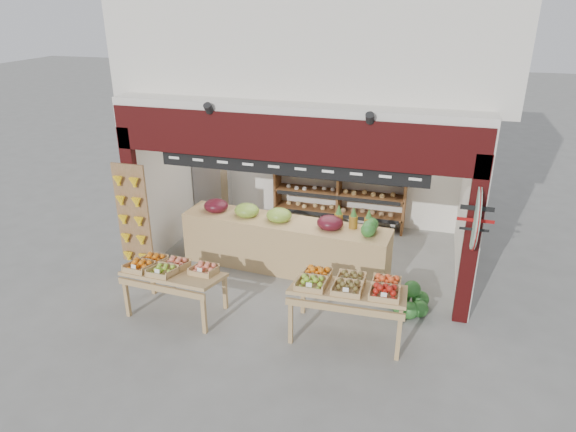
# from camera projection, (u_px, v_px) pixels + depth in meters

# --- Properties ---
(ground) EXTENTS (60.00, 60.00, 0.00)m
(ground) POSITION_uv_depth(u_px,v_px,m) (304.00, 264.00, 9.52)
(ground) COLOR slate
(ground) RESTS_ON ground
(shop_structure) EXTENTS (6.36, 5.12, 5.40)m
(shop_structure) POSITION_uv_depth(u_px,v_px,m) (328.00, 36.00, 9.41)
(shop_structure) COLOR silver
(shop_structure) RESTS_ON ground
(banana_board) EXTENTS (0.60, 0.15, 1.80)m
(banana_board) POSITION_uv_depth(u_px,v_px,m) (132.00, 217.00, 8.75)
(banana_board) COLOR #996845
(banana_board) RESTS_ON ground
(gift_sign) EXTENTS (0.04, 0.93, 0.92)m
(gift_sign) POSITION_uv_depth(u_px,v_px,m) (476.00, 218.00, 7.12)
(gift_sign) COLOR #A7D2B6
(gift_sign) RESTS_ON ground
(back_shelving) EXTENTS (2.80, 0.46, 1.75)m
(back_shelving) POSITION_uv_depth(u_px,v_px,m) (340.00, 175.00, 10.75)
(back_shelving) COLOR brown
(back_shelving) RESTS_ON ground
(refrigerator) EXTENTS (0.85, 0.85, 1.76)m
(refrigerator) POSITION_uv_depth(u_px,v_px,m) (214.00, 182.00, 11.09)
(refrigerator) COLOR #B9BBC0
(refrigerator) RESTS_ON ground
(cardboard_stack) EXTENTS (1.04, 0.85, 0.67)m
(cardboard_stack) POSITION_uv_depth(u_px,v_px,m) (259.00, 237.00, 10.03)
(cardboard_stack) COLOR beige
(cardboard_stack) RESTS_ON ground
(mid_counter) EXTENTS (3.79, 1.03, 1.16)m
(mid_counter) POSITION_uv_depth(u_px,v_px,m) (284.00, 243.00, 9.20)
(mid_counter) COLOR tan
(mid_counter) RESTS_ON ground
(display_table_left) EXTENTS (1.49, 0.89, 0.94)m
(display_table_left) POSITION_uv_depth(u_px,v_px,m) (170.00, 270.00, 7.85)
(display_table_left) COLOR tan
(display_table_left) RESTS_ON ground
(display_table_right) EXTENTS (1.64, 0.95, 1.03)m
(display_table_right) POSITION_uv_depth(u_px,v_px,m) (349.00, 287.00, 7.23)
(display_table_right) COLOR tan
(display_table_right) RESTS_ON ground
(watermelon_pile) EXTENTS (0.66, 0.66, 0.52)m
(watermelon_pile) POSITION_uv_depth(u_px,v_px,m) (408.00, 301.00, 8.05)
(watermelon_pile) COLOR #1D531B
(watermelon_pile) RESTS_ON ground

